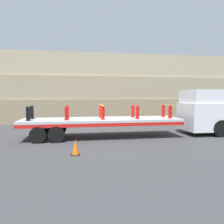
# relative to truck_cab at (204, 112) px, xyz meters

# --- Properties ---
(ground_plane) EXTENTS (120.00, 120.00, 0.00)m
(ground_plane) POSITION_rel_truck_cab_xyz_m (-7.00, 0.00, -1.50)
(ground_plane) COLOR #38383A
(rock_cliff) EXTENTS (60.00, 3.30, 6.78)m
(rock_cliff) POSITION_rel_truck_cab_xyz_m (-7.00, 9.04, 1.89)
(rock_cliff) COLOR gray
(rock_cliff) RESTS_ON ground_plane
(truck_cab) EXTENTS (2.78, 2.57, 3.00)m
(truck_cab) POSITION_rel_truck_cab_xyz_m (0.00, 0.00, 0.00)
(truck_cab) COLOR silver
(truck_cab) RESTS_ON ground_plane
(flatbed_trailer) EXTENTS (9.76, 2.63, 1.18)m
(flatbed_trailer) POSITION_rel_truck_cab_xyz_m (-7.64, 0.00, -0.54)
(flatbed_trailer) COLOR #B2B2B7
(flatbed_trailer) RESTS_ON ground_plane
(fire_hydrant_black_near_0) EXTENTS (0.28, 0.45, 0.84)m
(fire_hydrant_black_near_0) POSITION_rel_truck_cab_xyz_m (-11.28, -0.56, 0.09)
(fire_hydrant_black_near_0) COLOR black
(fire_hydrant_black_near_0) RESTS_ON flatbed_trailer
(fire_hydrant_black_far_0) EXTENTS (0.28, 0.45, 0.84)m
(fire_hydrant_black_far_0) POSITION_rel_truck_cab_xyz_m (-11.28, 0.56, 0.09)
(fire_hydrant_black_far_0) COLOR black
(fire_hydrant_black_far_0) RESTS_ON flatbed_trailer
(fire_hydrant_red_near_1) EXTENTS (0.28, 0.45, 0.84)m
(fire_hydrant_red_near_1) POSITION_rel_truck_cab_xyz_m (-9.14, -0.56, 0.09)
(fire_hydrant_red_near_1) COLOR red
(fire_hydrant_red_near_1) RESTS_ON flatbed_trailer
(fire_hydrant_red_far_1) EXTENTS (0.28, 0.45, 0.84)m
(fire_hydrant_red_far_1) POSITION_rel_truck_cab_xyz_m (-9.14, 0.56, 0.09)
(fire_hydrant_red_far_1) COLOR red
(fire_hydrant_red_far_1) RESTS_ON flatbed_trailer
(fire_hydrant_red_near_2) EXTENTS (0.28, 0.45, 0.84)m
(fire_hydrant_red_near_2) POSITION_rel_truck_cab_xyz_m (-7.00, -0.56, 0.09)
(fire_hydrant_red_near_2) COLOR red
(fire_hydrant_red_near_2) RESTS_ON flatbed_trailer
(fire_hydrant_red_far_2) EXTENTS (0.28, 0.45, 0.84)m
(fire_hydrant_red_far_2) POSITION_rel_truck_cab_xyz_m (-7.00, 0.56, 0.09)
(fire_hydrant_red_far_2) COLOR red
(fire_hydrant_red_far_2) RESTS_ON flatbed_trailer
(fire_hydrant_red_near_3) EXTENTS (0.28, 0.45, 0.84)m
(fire_hydrant_red_near_3) POSITION_rel_truck_cab_xyz_m (-4.86, -0.56, 0.09)
(fire_hydrant_red_near_3) COLOR red
(fire_hydrant_red_near_3) RESTS_ON flatbed_trailer
(fire_hydrant_red_far_3) EXTENTS (0.28, 0.45, 0.84)m
(fire_hydrant_red_far_3) POSITION_rel_truck_cab_xyz_m (-4.86, 0.56, 0.09)
(fire_hydrant_red_far_3) COLOR red
(fire_hydrant_red_far_3) RESTS_ON flatbed_trailer
(fire_hydrant_red_near_4) EXTENTS (0.28, 0.45, 0.84)m
(fire_hydrant_red_near_4) POSITION_rel_truck_cab_xyz_m (-2.72, -0.56, 0.09)
(fire_hydrant_red_near_4) COLOR red
(fire_hydrant_red_near_4) RESTS_ON flatbed_trailer
(fire_hydrant_red_far_4) EXTENTS (0.28, 0.45, 0.84)m
(fire_hydrant_red_far_4) POSITION_rel_truck_cab_xyz_m (-2.72, 0.56, 0.09)
(fire_hydrant_red_far_4) COLOR red
(fire_hydrant_red_far_4) RESTS_ON flatbed_trailer
(cargo_strap_rear) EXTENTS (0.05, 2.73, 0.01)m
(cargo_strap_rear) POSITION_rel_truck_cab_xyz_m (-7.00, 0.00, 0.52)
(cargo_strap_rear) COLOR yellow
(cargo_strap_rear) RESTS_ON fire_hydrant_red_near_2
(cargo_strap_middle) EXTENTS (0.05, 2.73, 0.01)m
(cargo_strap_middle) POSITION_rel_truck_cab_xyz_m (-2.72, 0.00, 0.52)
(cargo_strap_middle) COLOR yellow
(cargo_strap_middle) RESTS_ON fire_hydrant_red_near_4
(traffic_cone) EXTENTS (0.38, 0.38, 0.70)m
(traffic_cone) POSITION_rel_truck_cab_xyz_m (-8.63, -3.95, -1.16)
(traffic_cone) COLOR black
(traffic_cone) RESTS_ON ground_plane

